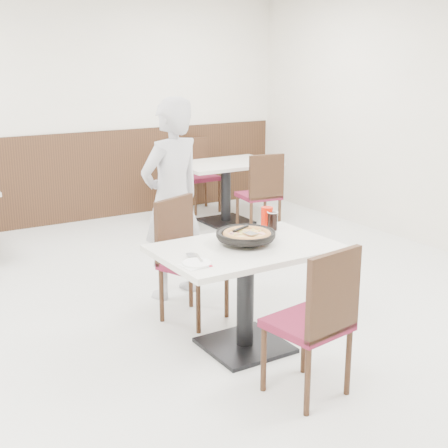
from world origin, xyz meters
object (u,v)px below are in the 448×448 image
pizza_pan (246,238)px  red_cup (267,218)px  cola_glass (272,221)px  bg_chair_right_near (258,194)px  bg_chair_right_far (201,176)px  chair_far (194,261)px  bg_table_right (226,193)px  chair_near (307,321)px  side_plate (197,263)px  pizza (247,237)px  diner_person (172,199)px  main_table (245,298)px

pizza_pan → red_cup: (0.36, 0.26, 0.04)m
pizza_pan → cola_glass: size_ratio=2.95×
cola_glass → red_cup: red_cup is taller
red_cup → bg_chair_right_near: 2.49m
red_cup → bg_chair_right_far: size_ratio=0.17×
red_cup → cola_glass: bearing=-87.1°
chair_far → bg_table_right: (1.76, 2.37, -0.10)m
cola_glass → bg_table_right: cola_glass is taller
chair_near → side_plate: (-0.45, 0.54, 0.28)m
pizza → bg_chair_right_far: size_ratio=0.35×
chair_far → cola_glass: (0.46, -0.38, 0.34)m
pizza_pan → diner_person: (0.01, 1.13, 0.05)m
chair_far → bg_chair_right_near: same height
main_table → pizza_pan: pizza_pan is taller
main_table → chair_near: size_ratio=1.26×
pizza → bg_chair_right_near: bearing=53.6°
bg_table_right → bg_chair_right_far: size_ratio=1.26×
bg_table_right → bg_chair_right_far: (0.03, 0.68, 0.10)m
chair_far → side_plate: bearing=39.9°
bg_chair_right_near → side_plate: bearing=-123.4°
chair_far → side_plate: (-0.41, -0.78, 0.28)m
chair_near → pizza_pan: 0.81m
side_plate → bg_chair_right_far: (2.21, 3.83, -0.28)m
main_table → bg_chair_right_near: bearing=53.4°
chair_near → bg_chair_right_near: same height
bg_chair_right_near → cola_glass: bearing=-114.6°
side_plate → bg_table_right: 3.85m
side_plate → red_cup: bearing=28.3°
bg_chair_right_far → side_plate: bearing=60.7°
chair_far → pizza_pan: size_ratio=2.48×
chair_far → bg_chair_right_near: 2.52m
main_table → bg_chair_right_far: (1.74, 3.67, 0.10)m
main_table → side_plate: side_plate is taller
side_plate → bg_table_right: bearing=55.4°
pizza → bg_chair_right_near: bg_chair_right_near is taller
main_table → diner_person: diner_person is taller
chair_near → bg_table_right: 4.07m
pizza → side_plate: pizza is taller
chair_near → bg_table_right: (1.73, 3.69, -0.10)m
chair_far → diner_person: size_ratio=0.56×
chair_near → diner_person: 1.91m
chair_far → diner_person: bearing=-123.2°
chair_far → pizza: (0.08, -0.60, 0.34)m
pizza → bg_chair_right_near: size_ratio=0.35×
bg_chair_right_far → cola_glass: bearing=69.3°
main_table → chair_near: bearing=-92.0°
main_table → bg_chair_right_near: (1.75, 2.36, 0.10)m
chair_far → main_table: bearing=73.3°
side_plate → cola_glass: 0.96m
chair_far → red_cup: chair_far is taller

